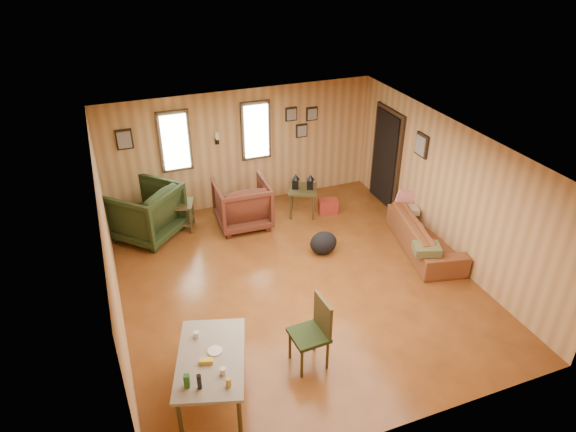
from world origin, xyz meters
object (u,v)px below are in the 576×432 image
at_px(sofa, 426,230).
at_px(end_table, 179,211).
at_px(recliner_brown, 242,202).
at_px(dining_table, 211,361).
at_px(recliner_green, 145,210).
at_px(side_table, 303,187).

height_order(sofa, end_table, sofa).
distance_m(recliner_brown, dining_table, 4.20).
bearing_deg(dining_table, recliner_brown, 85.61).
bearing_deg(recliner_green, end_table, 138.75).
bearing_deg(side_table, recliner_brown, 178.71).
height_order(recliner_brown, side_table, recliner_brown).
xyz_separation_m(end_table, side_table, (2.40, -0.31, 0.22)).
bearing_deg(recliner_green, dining_table, 48.50).
distance_m(sofa, side_table, 2.52).
distance_m(recliner_green, side_table, 3.03).
bearing_deg(side_table, dining_table, -125.61).
xyz_separation_m(recliner_green, side_table, (3.02, -0.27, 0.04)).
bearing_deg(dining_table, sofa, 40.92).
xyz_separation_m(end_table, dining_table, (-0.37, -4.18, 0.23)).
bearing_deg(end_table, sofa, -29.55).
distance_m(end_table, dining_table, 4.21).
height_order(sofa, side_table, side_table).
bearing_deg(recliner_brown, recliner_green, -5.35).
distance_m(sofa, recliner_green, 5.11).
xyz_separation_m(sofa, side_table, (-1.58, 1.95, 0.21)).
distance_m(recliner_brown, side_table, 1.24).
bearing_deg(end_table, recliner_brown, -13.41).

